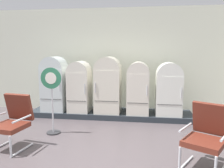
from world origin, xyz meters
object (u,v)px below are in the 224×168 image
at_px(armchair_left, 13,120).
at_px(refrigerator_2, 108,83).
at_px(refrigerator_0, 54,82).
at_px(refrigerator_3, 138,86).
at_px(armchair_right, 206,134).
at_px(sign_stand, 52,101).
at_px(refrigerator_1, 79,85).
at_px(refrigerator_4, 169,88).

bearing_deg(armchair_left, refrigerator_2, 56.53).
distance_m(refrigerator_0, refrigerator_3, 2.42).
bearing_deg(refrigerator_0, refrigerator_3, 0.88).
bearing_deg(refrigerator_2, armchair_left, -123.47).
bearing_deg(refrigerator_2, armchair_right, -52.04).
height_order(armchair_left, sign_stand, sign_stand).
xyz_separation_m(refrigerator_1, sign_stand, (-0.23, -1.45, -0.15)).
xyz_separation_m(refrigerator_1, refrigerator_4, (2.50, -0.01, -0.02)).
distance_m(refrigerator_3, armchair_right, 2.86).
relative_size(refrigerator_0, sign_stand, 1.03).
relative_size(armchair_left, sign_stand, 0.69).
bearing_deg(refrigerator_3, sign_stand, -142.34).
bearing_deg(refrigerator_1, armchair_left, -106.98).
relative_size(refrigerator_4, sign_stand, 0.94).
relative_size(refrigerator_1, refrigerator_4, 1.01).
height_order(refrigerator_3, refrigerator_4, refrigerator_3).
xyz_separation_m(refrigerator_1, armchair_left, (-0.69, -2.27, -0.36)).
distance_m(refrigerator_0, sign_stand, 1.54).
height_order(refrigerator_0, armchair_right, refrigerator_0).
distance_m(refrigerator_1, refrigerator_3, 1.67).
distance_m(armchair_left, armchair_right, 3.55).
relative_size(refrigerator_0, refrigerator_1, 1.09).
xyz_separation_m(refrigerator_4, armchair_right, (0.35, -2.56, -0.34)).
bearing_deg(armchair_right, refrigerator_0, 144.59).
xyz_separation_m(refrigerator_1, armchair_right, (2.84, -2.57, -0.36)).
xyz_separation_m(refrigerator_3, armchair_right, (1.17, -2.59, -0.35)).
height_order(refrigerator_2, refrigerator_4, refrigerator_2).
height_order(refrigerator_0, armchair_left, refrigerator_0).
distance_m(refrigerator_1, refrigerator_2, 0.83).
height_order(refrigerator_0, refrigerator_3, refrigerator_0).
xyz_separation_m(armchair_left, armchair_right, (3.54, -0.29, 0.00)).
bearing_deg(refrigerator_1, sign_stand, -99.10).
xyz_separation_m(refrigerator_3, armchair_left, (-2.36, -2.30, -0.35)).
height_order(refrigerator_1, sign_stand, refrigerator_1).
bearing_deg(refrigerator_3, refrigerator_1, -179.24).
xyz_separation_m(refrigerator_3, sign_stand, (-1.90, -1.47, -0.15)).
distance_m(refrigerator_0, armchair_left, 2.30).
bearing_deg(sign_stand, armchair_left, -119.17).
relative_size(refrigerator_2, refrigerator_4, 1.10).
bearing_deg(refrigerator_2, sign_stand, -125.73).
bearing_deg(refrigerator_3, armchair_right, -65.60).
relative_size(refrigerator_3, armchair_left, 1.38).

